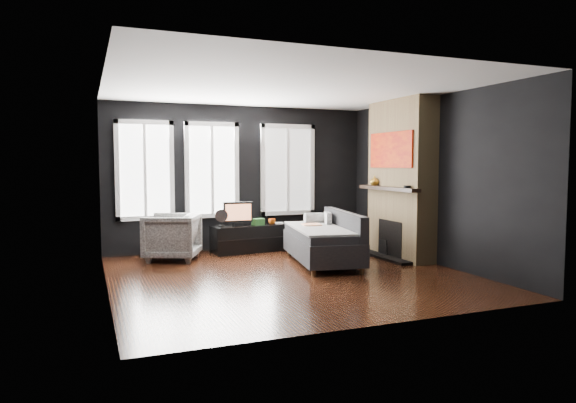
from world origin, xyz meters
name	(u,v)px	position (x,y,z in m)	size (l,w,h in m)	color
floor	(289,275)	(0.00, 0.00, 0.00)	(5.00, 5.00, 0.00)	black
ceiling	(289,87)	(0.00, 0.00, 2.70)	(5.00, 5.00, 0.00)	white
wall_back	(240,178)	(0.00, 2.50, 1.35)	(5.00, 0.02, 2.70)	black
wall_left	(105,185)	(-2.50, 0.00, 1.35)	(0.02, 5.00, 2.70)	black
wall_right	(433,180)	(2.50, 0.00, 1.35)	(0.02, 5.00, 2.70)	black
windows	(217,122)	(-0.45, 2.46, 2.38)	(4.00, 0.16, 1.76)	white
fireplace	(401,179)	(2.30, 0.60, 1.35)	(0.70, 1.62, 2.70)	#93724C
sofa	(322,237)	(0.81, 0.60, 0.43)	(0.99, 1.98, 0.85)	#242426
stripe_pillow	(328,223)	(1.10, 0.98, 0.61)	(0.08, 0.35, 0.35)	gray
armchair	(172,234)	(-1.40, 1.82, 0.43)	(0.84, 0.79, 0.86)	silver
media_console	(251,238)	(0.07, 2.10, 0.25)	(1.43, 0.45, 0.49)	black
monitor	(238,212)	(-0.16, 2.11, 0.74)	(0.55, 0.12, 0.49)	black
desk_fan	(221,218)	(-0.48, 2.07, 0.65)	(0.23, 0.23, 0.32)	#A5A5A5
mug	(272,221)	(0.48, 2.08, 0.56)	(0.13, 0.11, 0.13)	#D9570F
book	(275,218)	(0.57, 2.16, 0.60)	(0.16, 0.02, 0.22)	#C4B499
storage_box	(258,222)	(0.21, 2.08, 0.55)	(0.21, 0.14, 0.12)	#296529
mantel_vase	(374,181)	(2.05, 1.05, 1.31)	(0.17, 0.17, 0.17)	gold
mantel_clock	(407,187)	(2.05, 0.05, 1.25)	(0.12, 0.12, 0.04)	black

